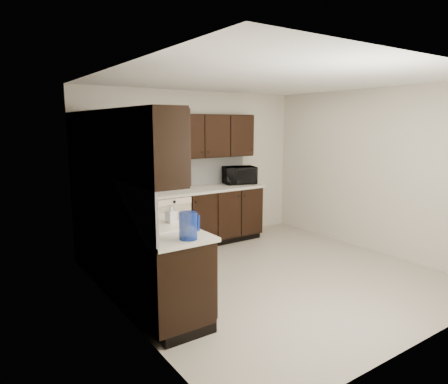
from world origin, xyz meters
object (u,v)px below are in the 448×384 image
(toaster_oven, at_px, (118,189))
(blue_pitcher, at_px, (188,226))
(sink, at_px, (152,230))
(microwave, at_px, (239,175))
(storage_bin, at_px, (133,205))

(toaster_oven, bearing_deg, blue_pitcher, -86.15)
(sink, height_order, blue_pitcher, sink)
(microwave, height_order, toaster_oven, microwave)
(sink, relative_size, blue_pitcher, 3.31)
(toaster_oven, distance_m, blue_pitcher, 2.46)
(toaster_oven, distance_m, storage_bin, 1.10)
(blue_pitcher, bearing_deg, microwave, 34.18)
(sink, relative_size, microwave, 1.51)
(storage_bin, xyz_separation_m, blue_pitcher, (-0.02, -1.36, 0.04))
(microwave, bearing_deg, blue_pitcher, -116.75)
(blue_pitcher, bearing_deg, sink, 81.94)
(microwave, bearing_deg, sink, -126.54)
(sink, bearing_deg, blue_pitcher, -86.63)
(toaster_oven, bearing_deg, sink, -89.53)
(microwave, xyz_separation_m, storage_bin, (-2.37, -1.08, -0.07))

